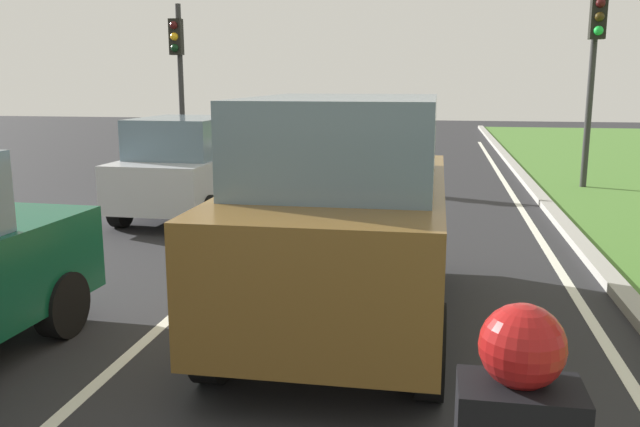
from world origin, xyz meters
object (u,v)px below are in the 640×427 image
(car_hatchback_far, at_px, (189,167))
(traffic_light_overhead_left, at_px, (178,62))
(traffic_light_near_right, at_px, (595,52))
(car_suv_ahead, at_px, (346,211))

(car_hatchback_far, height_order, traffic_light_overhead_left, traffic_light_overhead_left)
(traffic_light_near_right, xyz_separation_m, traffic_light_overhead_left, (-9.96, 1.23, -0.14))
(traffic_light_overhead_left, bearing_deg, traffic_light_near_right, -7.02)
(car_suv_ahead, relative_size, car_hatchback_far, 1.20)
(car_suv_ahead, relative_size, traffic_light_overhead_left, 1.04)
(car_suv_ahead, xyz_separation_m, traffic_light_overhead_left, (-5.82, 10.40, 1.70))
(car_hatchback_far, xyz_separation_m, traffic_light_near_right, (7.68, 4.18, 2.12))
(car_suv_ahead, height_order, traffic_light_overhead_left, traffic_light_overhead_left)
(car_hatchback_far, bearing_deg, car_suv_ahead, -52.85)
(car_suv_ahead, distance_m, traffic_light_overhead_left, 12.03)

